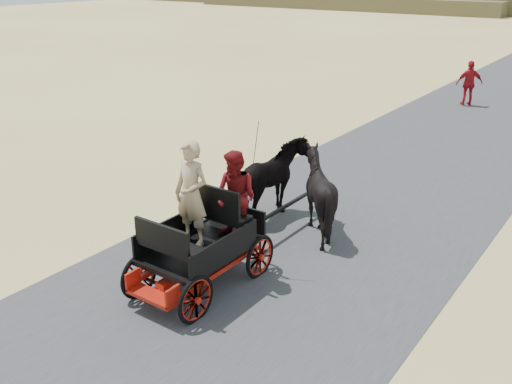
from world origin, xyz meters
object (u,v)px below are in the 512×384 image
Objects in this scene: carriage at (201,266)px; horse_right at (319,193)px; horse_left at (273,182)px; pedestrian at (469,83)px.

horse_right reaches higher than carriage.
horse_left is 1.18× the size of horse_right.
pedestrian reaches higher than horse_right.
carriage is at bearing 79.61° from horse_right.
pedestrian is (-0.93, 13.38, 0.01)m from horse_right.
horse_right is at bearing 59.99° from pedestrian.
horse_right is 0.98× the size of pedestrian.
carriage is at bearing 57.34° from pedestrian.
horse_left reaches higher than carriage.
horse_left is 1.16× the size of pedestrian.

